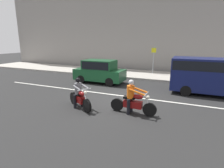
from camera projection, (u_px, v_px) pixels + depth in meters
ground_plane at (116, 100)px, 10.10m from camera, size 80.00×80.00×0.00m
sidewalk_slab at (148, 75)px, 17.21m from camera, size 40.00×4.40×0.14m
building_facade at (158, 4)px, 18.62m from camera, size 40.00×1.40×13.87m
lane_marking_stripe at (118, 95)px, 11.00m from camera, size 18.00×0.14×0.01m
motorcycle_with_rider_orange_stripe at (133, 100)px, 8.13m from camera, size 2.17×0.70×1.59m
motorcycle_with_rider_gray at (80, 96)px, 8.81m from camera, size 1.85×1.12×1.53m
parked_hatchback_forest_green at (100, 71)px, 14.13m from camera, size 3.94×1.76×1.80m
parked_van_navy at (216, 74)px, 10.78m from camera, size 5.04×1.96×2.24m
street_sign_post at (153, 58)px, 17.16m from camera, size 0.44×0.08×2.49m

